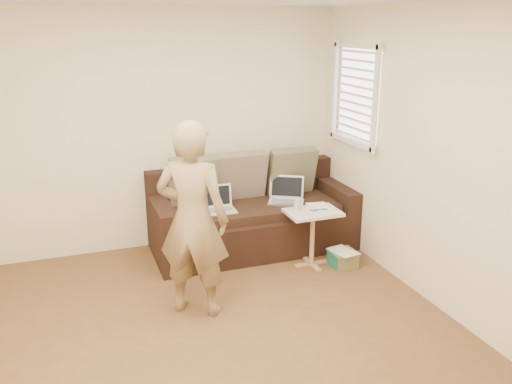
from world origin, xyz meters
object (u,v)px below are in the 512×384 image
Objects in this scene: person at (193,220)px; striped_box at (343,258)px; laptop_white at (219,212)px; laptop_silver at (286,203)px; drinking_glass at (297,205)px; side_table at (312,238)px; sofa at (253,212)px.

striped_box is (1.66, 0.36, -0.77)m from person.
laptop_white reaches higher than striped_box.
person reaches higher than laptop_silver.
drinking_glass is at bearing -69.71° from laptop_silver.
side_table reaches higher than striped_box.
person is at bearing -111.20° from laptop_silver.
laptop_silver is 3.21× the size of drinking_glass.
side_table is 0.39m from drinking_glass.
striped_box is at bearing -135.46° from person.
person is 1.56m from side_table.
side_table is at bearing 153.90° from striped_box.
laptop_silver reaches higher than side_table.
laptop_silver is at bearing -108.92° from person.
person is 2.86× the size of side_table.
laptop_silver is 1.44× the size of striped_box.
laptop_silver is at bearing 96.89° from side_table.
drinking_glass is 0.45× the size of striped_box.
drinking_glass is (-0.14, 0.08, 0.36)m from side_table.
laptop_silver is at bearing -12.88° from sofa.
person reaches higher than striped_box.
person is at bearing -129.69° from sofa.
sofa reaches higher than striped_box.
laptop_white reaches higher than side_table.
laptop_white is 1.34× the size of striped_box.
laptop_white is at bearing -165.50° from sofa.
side_table is (1.36, 0.50, -0.55)m from person.
drinking_glass is at bearing 150.96° from side_table.
sofa is at bearing 133.12° from striped_box.
sofa is 0.66m from drinking_glass.
side_table is at bearing -29.04° from drinking_glass.
drinking_glass is 0.75m from striped_box.
laptop_white is 0.60× the size of side_table.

